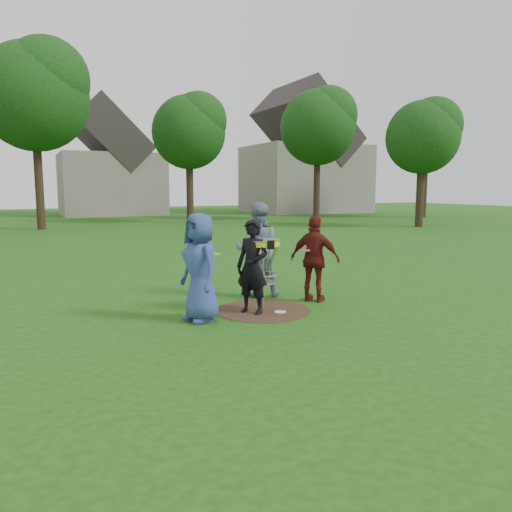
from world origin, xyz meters
name	(u,v)px	position (x,y,z in m)	size (l,w,h in m)	color
ground	(263,311)	(0.00, 0.00, 0.00)	(100.00, 100.00, 0.00)	#19470F
dirt_patch	(263,310)	(0.00, 0.00, 0.00)	(1.80, 1.80, 0.01)	#47331E
player_blue	(200,267)	(-1.29, -0.17, 0.94)	(0.92, 0.60, 1.87)	#2F4483
player_black	(252,267)	(-0.26, -0.09, 0.87)	(0.63, 0.41, 1.73)	black
player_grey	(257,250)	(0.47, 1.22, 0.99)	(0.96, 0.75, 1.98)	gray
player_maroon	(315,259)	(1.29, 0.24, 0.87)	(1.02, 0.43, 1.74)	#581814
disc_on_grass	(280,312)	(0.23, -0.27, 0.01)	(0.22, 0.22, 0.02)	white
disc_golf_basket	(263,257)	(0.00, 0.00, 1.02)	(0.66, 0.67, 1.38)	#9EA0A5
held_discs	(262,250)	(0.09, 0.25, 1.12)	(2.24, 1.31, 0.17)	#87D117
tree_row	(104,115)	(0.44, 20.67, 6.21)	(51.20, 17.42, 9.90)	#38281C
house_row	(137,164)	(4.78, 33.07, 4.14)	(44.50, 10.65, 11.62)	gray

